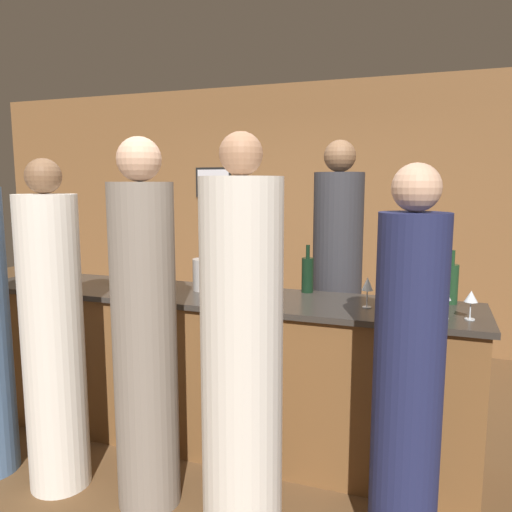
{
  "coord_description": "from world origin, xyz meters",
  "views": [
    {
      "loc": [
        1.36,
        -2.9,
        1.73
      ],
      "look_at": [
        0.28,
        0.1,
        1.27
      ],
      "focal_mm": 35.0,
      "sensor_mm": 36.0,
      "label": 1
    }
  ],
  "objects": [
    {
      "name": "wine_glass_1",
      "position": [
        1.56,
        -0.11,
        1.14
      ],
      "size": [
        0.07,
        0.07,
        0.16
      ],
      "color": "silver",
      "rests_on": "bar_counter"
    },
    {
      "name": "ground_plane",
      "position": [
        0.0,
        0.0,
        0.0
      ],
      "size": [
        14.0,
        14.0,
        0.0
      ],
      "primitive_type": "plane",
      "color": "brown"
    },
    {
      "name": "guest_3",
      "position": [
        -0.62,
        -0.75,
        0.87
      ],
      "size": [
        0.34,
        0.34,
        1.87
      ],
      "color": "silver",
      "rests_on": "ground_plane"
    },
    {
      "name": "wine_bottle_0",
      "position": [
        -0.78,
        0.07,
        1.12
      ],
      "size": [
        0.07,
        0.07,
        0.28
      ],
      "color": "black",
      "rests_on": "bar_counter"
    },
    {
      "name": "wine_glass_0",
      "position": [
        1.43,
        -0.13,
        1.14
      ],
      "size": [
        0.07,
        0.07,
        0.16
      ],
      "color": "silver",
      "rests_on": "bar_counter"
    },
    {
      "name": "wine_bottle_1",
      "position": [
        1.47,
        0.24,
        1.14
      ],
      "size": [
        0.08,
        0.08,
        0.32
      ],
      "color": "#19381E",
      "rests_on": "bar_counter"
    },
    {
      "name": "guest_1",
      "position": [
        1.28,
        -0.65,
        0.86
      ],
      "size": [
        0.31,
        0.31,
        1.82
      ],
      "color": "#1E234C",
      "rests_on": "ground_plane"
    },
    {
      "name": "guest_0",
      "position": [
        0.52,
        -0.77,
        0.91
      ],
      "size": [
        0.39,
        0.39,
        1.96
      ],
      "color": "silver",
      "rests_on": "ground_plane"
    },
    {
      "name": "wine_bottle_2",
      "position": [
        0.59,
        0.26,
        1.14
      ],
      "size": [
        0.08,
        0.08,
        0.32
      ],
      "color": "black",
      "rests_on": "bar_counter"
    },
    {
      "name": "guest_2",
      "position": [
        -0.05,
        -0.72,
        0.92
      ],
      "size": [
        0.34,
        0.34,
        1.97
      ],
      "color": "gray",
      "rests_on": "ground_plane"
    },
    {
      "name": "bartender",
      "position": [
        0.7,
        0.69,
        0.96
      ],
      "size": [
        0.36,
        0.36,
        2.04
      ],
      "rotation": [
        0.0,
        0.0,
        3.14
      ],
      "color": "#2D2D33",
      "rests_on": "ground_plane"
    },
    {
      "name": "wine_glass_2",
      "position": [
        1.29,
        -0.21,
        1.13
      ],
      "size": [
        0.08,
        0.08,
        0.15
      ],
      "color": "silver",
      "rests_on": "bar_counter"
    },
    {
      "name": "wine_glass_3",
      "position": [
        1.01,
        -0.03,
        1.15
      ],
      "size": [
        0.07,
        0.07,
        0.18
      ],
      "color": "silver",
      "rests_on": "bar_counter"
    },
    {
      "name": "back_wall",
      "position": [
        -0.0,
        2.44,
        1.4
      ],
      "size": [
        8.0,
        0.08,
        2.8
      ],
      "color": "brown",
      "rests_on": "ground_plane"
    },
    {
      "name": "ice_bucket",
      "position": [
        -0.08,
        0.11,
        1.12
      ],
      "size": [
        0.19,
        0.19,
        0.21
      ],
      "color": "#9E9993",
      "rests_on": "bar_counter"
    },
    {
      "name": "bar_counter",
      "position": [
        0.0,
        0.0,
        0.51
      ],
      "size": [
        3.37,
        0.65,
        1.02
      ],
      "color": "brown",
      "rests_on": "ground_plane"
    }
  ]
}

